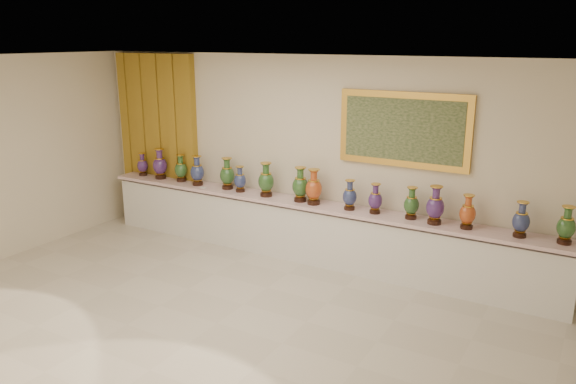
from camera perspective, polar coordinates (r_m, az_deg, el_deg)
name	(u,v)px	position (r m, az deg, el deg)	size (l,w,h in m)	color
ground	(217,323)	(6.80, -7.23, -13.09)	(8.00, 8.00, 0.00)	beige
room	(190,140)	(9.49, -9.91, 5.25)	(8.00, 8.00, 8.00)	beige
counter	(309,232)	(8.37, 2.10, -4.08)	(7.28, 0.48, 0.90)	white
vase_0	(143,165)	(10.10, -14.56, 2.63)	(0.19, 0.19, 0.40)	black
vase_1	(160,165)	(9.79, -12.88, 2.67)	(0.31, 0.31, 0.52)	black
vase_2	(181,169)	(9.53, -10.82, 2.27)	(0.24, 0.24, 0.45)	black
vase_3	(197,172)	(9.24, -9.20, 2.02)	(0.29, 0.29, 0.48)	black
vase_4	(227,175)	(8.94, -6.19, 1.73)	(0.28, 0.28, 0.50)	black
vase_5	(240,180)	(8.76, -4.89, 1.19)	(0.22, 0.22, 0.41)	black
vase_6	(266,181)	(8.48, -2.24, 1.11)	(0.27, 0.27, 0.52)	black
vase_7	(300,186)	(8.20, 1.26, 0.61)	(0.25, 0.25, 0.51)	black
vase_8	(314,189)	(8.07, 2.63, 0.35)	(0.25, 0.25, 0.52)	black
vase_9	(350,196)	(7.86, 6.29, -0.44)	(0.21, 0.21, 0.43)	black
vase_10	(375,200)	(7.75, 8.86, -0.81)	(0.21, 0.21, 0.42)	black
vase_11	(411,205)	(7.60, 12.43, -1.25)	(0.21, 0.21, 0.43)	black
vase_12	(435,207)	(7.46, 14.73, -1.48)	(0.26, 0.26, 0.51)	black
vase_13	(468,213)	(7.40, 17.78, -2.09)	(0.25, 0.25, 0.44)	black
vase_14	(521,221)	(7.31, 22.59, -2.75)	(0.27, 0.27, 0.44)	black
vase_15	(566,227)	(7.29, 26.42, -3.20)	(0.23, 0.23, 0.46)	black
label_card	(203,188)	(9.10, -8.62, 0.44)	(0.10, 0.06, 0.00)	white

